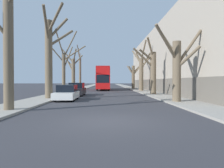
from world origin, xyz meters
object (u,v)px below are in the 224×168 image
street_tree_left_1 (50,54)px  street_tree_left_3 (73,71)px  street_tree_left_2 (64,67)px  double_decker_bus (103,77)px  street_tree_left_4 (80,71)px  parked_car_0 (67,93)px  parked_car_1 (77,90)px  street_tree_right_3 (133,76)px  street_tree_right_2 (142,70)px  street_tree_left_0 (8,41)px  street_tree_right_0 (177,66)px  street_tree_right_1 (152,70)px

street_tree_left_1 → street_tree_left_3: bearing=90.9°
street_tree_left_2 → double_decker_bus: bearing=72.1°
street_tree_left_2 → street_tree_left_4: size_ratio=0.90×
street_tree_left_1 → double_decker_bus: bearing=77.3°
parked_car_0 → street_tree_left_2: bearing=103.7°
street_tree_left_2 → parked_car_1: 3.65m
street_tree_left_1 → street_tree_right_3: 25.68m
street_tree_left_1 → street_tree_right_2: size_ratio=1.02×
street_tree_left_1 → street_tree_right_3: street_tree_left_1 is taller
street_tree_left_0 → street_tree_right_0: 11.81m
parked_car_0 → parked_car_1: 5.64m
parked_car_0 → double_decker_bus: bearing=82.5°
street_tree_left_1 → street_tree_right_0: size_ratio=1.36×
street_tree_left_2 → parked_car_1: bearing=-43.0°
street_tree_right_3 → parked_car_1: size_ratio=1.16×
street_tree_left_1 → street_tree_left_2: bearing=89.9°
double_decker_bus → street_tree_right_2: bearing=-44.8°
double_decker_bus → parked_car_0: 21.86m
double_decker_bus → parked_car_0: double_decker_bus is taller
street_tree_left_4 → street_tree_right_0: street_tree_left_4 is taller
street_tree_left_2 → street_tree_right_3: (10.90, 16.90, -0.64)m
street_tree_left_3 → parked_car_1: 9.61m
street_tree_left_1 → street_tree_right_2: (11.08, 14.19, -0.71)m
street_tree_left_0 → street_tree_right_1: 17.27m
double_decker_bus → parked_car_0: bearing=-97.5°
street_tree_left_3 → street_tree_right_3: bearing=40.6°
street_tree_right_0 → street_tree_right_3: street_tree_right_0 is taller
street_tree_right_3 → double_decker_bus: (-6.27, -2.61, -0.35)m
street_tree_right_0 → street_tree_right_2: (0.28, 17.50, 0.57)m
street_tree_left_1 → street_tree_left_4: street_tree_left_4 is taller
street_tree_left_0 → double_decker_bus: size_ratio=0.67×
street_tree_left_2 → street_tree_left_3: street_tree_left_2 is taller
street_tree_right_1 → street_tree_left_1: bearing=-152.7°
street_tree_left_2 → street_tree_right_0: size_ratio=1.28×
street_tree_left_4 → street_tree_right_1: bearing=-55.2°
street_tree_left_4 → street_tree_right_3: street_tree_left_4 is taller
street_tree_left_4 → street_tree_left_0: bearing=-90.1°
street_tree_left_4 → double_decker_bus: (4.74, -0.84, -1.26)m
street_tree_left_1 → parked_car_1: 6.08m
street_tree_left_4 → street_tree_right_2: (11.18, -7.25, -0.22)m
parked_car_0 → parked_car_1: (0.00, 5.64, 0.07)m
street_tree_left_0 → double_decker_bus: 28.67m
street_tree_left_3 → parked_car_1: size_ratio=1.56×
street_tree_right_2 → street_tree_right_1: bearing=-91.2°
street_tree_left_0 → parked_car_1: 12.83m
double_decker_bus → parked_car_0: size_ratio=2.93×
street_tree_right_0 → parked_car_1: bearing=138.6°
street_tree_left_0 → street_tree_left_2: size_ratio=0.99×
street_tree_left_3 → street_tree_right_2: size_ratio=0.86×
street_tree_right_3 → parked_car_1: (-9.13, -18.56, -2.09)m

